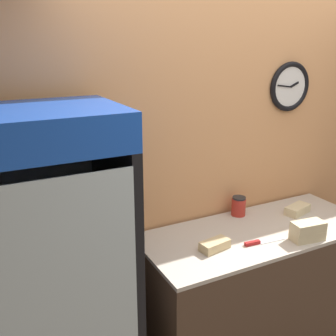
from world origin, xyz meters
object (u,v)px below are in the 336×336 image
at_px(sandwich_stack_middle, 308,227).
at_px(sandwich_flat_right, 215,245).
at_px(condiment_jar, 239,206).
at_px(sandwich_stack_bottom, 307,235).
at_px(sandwich_flat_left, 297,209).
at_px(beverage_cooler, 49,266).
at_px(chefs_knife, 259,242).

bearing_deg(sandwich_stack_middle, sandwich_flat_right, 164.42).
height_order(sandwich_stack_middle, condiment_jar, condiment_jar).
xyz_separation_m(sandwich_stack_bottom, sandwich_flat_left, (0.25, 0.33, -0.00)).
bearing_deg(sandwich_stack_middle, beverage_cooler, 169.59).
relative_size(beverage_cooler, sandwich_flat_right, 9.30).
bearing_deg(sandwich_flat_left, chefs_knife, -157.24).
height_order(sandwich_stack_middle, sandwich_flat_right, sandwich_stack_middle).
xyz_separation_m(beverage_cooler, sandwich_flat_right, (0.96, -0.12, -0.06)).
xyz_separation_m(sandwich_flat_right, chefs_knife, (0.29, -0.06, -0.02)).
bearing_deg(beverage_cooler, sandwich_stack_middle, -10.41).
xyz_separation_m(beverage_cooler, chefs_knife, (1.25, -0.18, -0.08)).
distance_m(sandwich_flat_right, chefs_knife, 0.30).
height_order(sandwich_flat_left, sandwich_flat_right, sandwich_flat_left).
relative_size(sandwich_flat_right, chefs_knife, 0.69).
xyz_separation_m(sandwich_stack_bottom, sandwich_flat_right, (-0.60, 0.17, -0.00)).
bearing_deg(sandwich_stack_bottom, beverage_cooler, 169.59).
distance_m(sandwich_stack_bottom, condiment_jar, 0.54).
height_order(chefs_knife, condiment_jar, condiment_jar).
relative_size(sandwich_flat_right, condiment_jar, 1.42).
xyz_separation_m(sandwich_stack_middle, condiment_jar, (-0.16, 0.51, -0.02)).
height_order(sandwich_stack_bottom, sandwich_flat_left, same).
distance_m(beverage_cooler, sandwich_flat_right, 0.97).
xyz_separation_m(sandwich_flat_left, chefs_knife, (-0.55, -0.23, -0.02)).
height_order(sandwich_flat_right, condiment_jar, condiment_jar).
height_order(sandwich_flat_left, chefs_knife, sandwich_flat_left).
distance_m(sandwich_flat_left, condiment_jar, 0.45).
height_order(sandwich_stack_bottom, condiment_jar, condiment_jar).
bearing_deg(sandwich_flat_right, beverage_cooler, 172.89).
relative_size(sandwich_stack_middle, chefs_knife, 0.76).
height_order(beverage_cooler, sandwich_flat_right, beverage_cooler).
height_order(beverage_cooler, sandwich_flat_left, beverage_cooler).
relative_size(sandwich_stack_bottom, sandwich_flat_right, 1.11).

